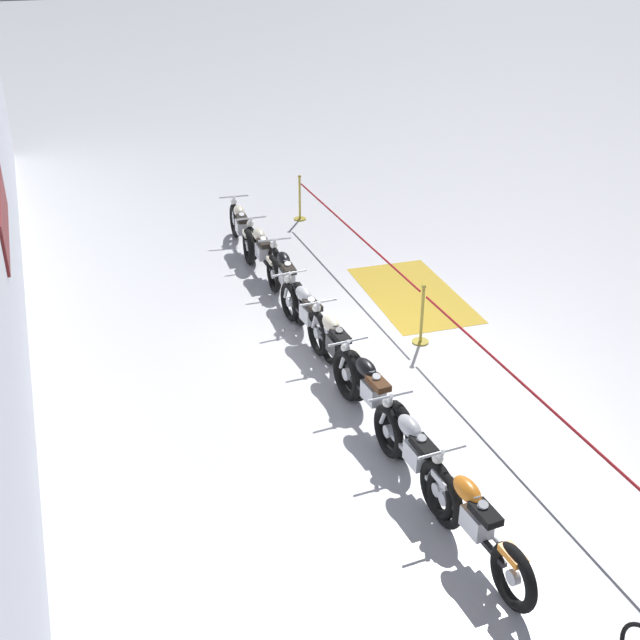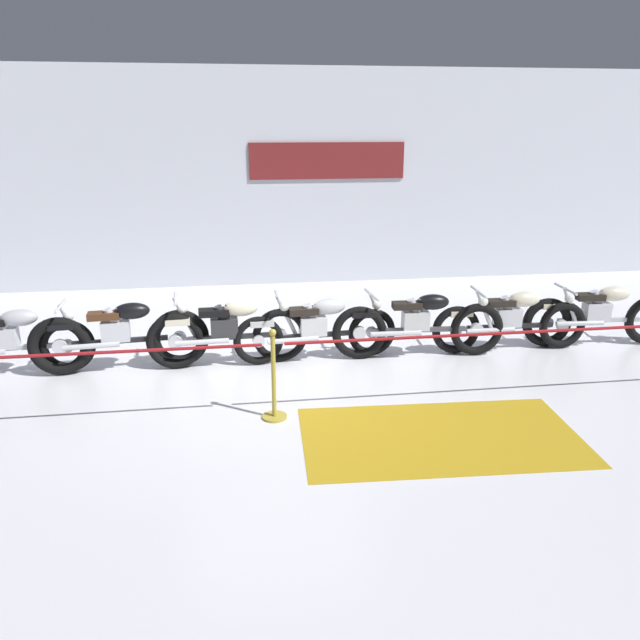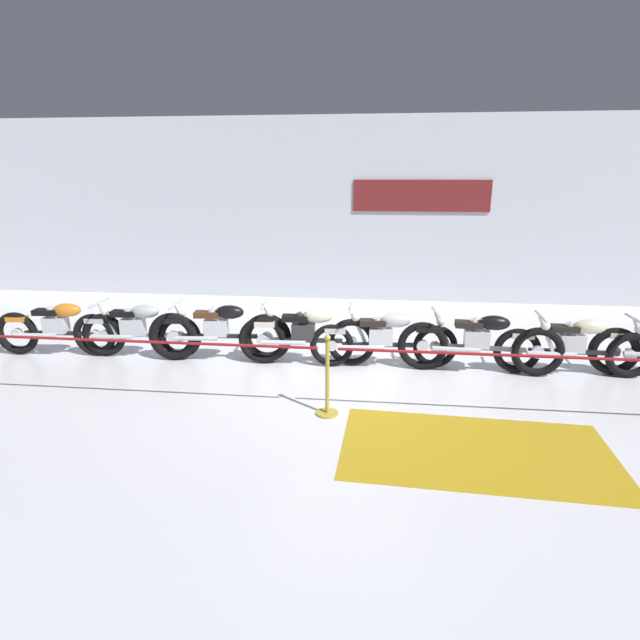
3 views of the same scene
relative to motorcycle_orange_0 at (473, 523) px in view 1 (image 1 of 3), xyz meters
The scene contains 13 objects.
ground_plane 4.79m from the motorcycle_orange_0, ahead, with size 120.00×120.00×0.00m, color silver.
motorcycle_orange_0 is the anchor object (origin of this frame).
motorcycle_silver_1 1.30m from the motorcycle_orange_0, ahead, with size 2.17×0.62×0.94m.
motorcycle_black_2 2.71m from the motorcycle_orange_0, ahead, with size 2.32×0.62×0.97m.
motorcycle_cream_3 4.13m from the motorcycle_orange_0, ahead, with size 2.18×0.62×0.96m.
motorcycle_silver_4 5.34m from the motorcycle_orange_0, ahead, with size 2.30×0.62×0.92m.
motorcycle_black_5 6.77m from the motorcycle_orange_0, ahead, with size 2.45×0.62×0.96m.
motorcycle_cream_6 8.15m from the motorcycle_orange_0, ahead, with size 2.31×0.62×0.93m.
motorcycle_cream_7 9.55m from the motorcycle_orange_0, ahead, with size 2.30×0.62×0.95m.
stanchion_far_left 3.70m from the motorcycle_orange_0, 26.72° to the right, with size 12.22×0.28×1.05m.
stanchion_mid_left 4.91m from the motorcycle_orange_0, 19.77° to the right, with size 0.28×0.28×1.05m.
stanchion_mid_right 11.00m from the motorcycle_orange_0, ahead, with size 0.28×0.28×1.05m.
floor_banner 6.76m from the motorcycle_orange_0, 20.34° to the right, with size 2.94×1.60×0.01m, color #B78E19.
Camera 1 is at (-10.49, 4.40, 6.40)m, focal length 45.00 mm.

